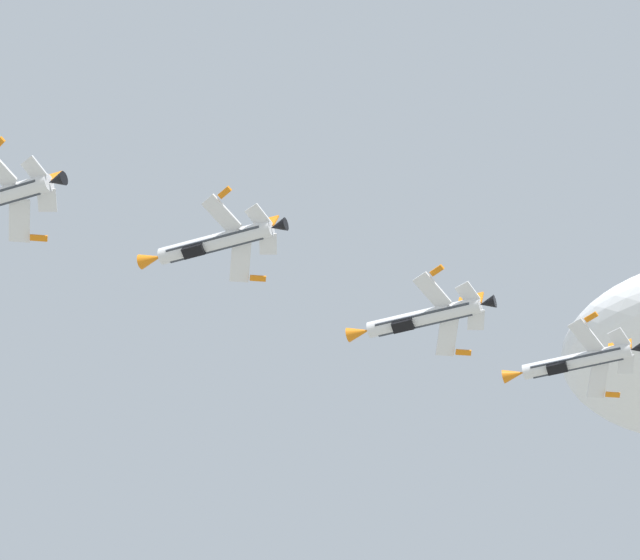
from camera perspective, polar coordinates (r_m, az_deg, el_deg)
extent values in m
cone|color=black|center=(121.69, -11.34, 4.25)|extent=(1.97, 1.82, 1.36)
cube|color=white|center=(124.46, -12.89, 2.54)|extent=(2.41, 3.94, 2.33)
cube|color=orange|center=(124.36, -12.09, 1.79)|extent=(1.67, 0.82, 0.49)
cube|color=white|center=(122.19, -12.28, 4.70)|extent=(2.58, 2.60, 1.27)
cube|color=white|center=(122.73, -11.74, 3.40)|extent=(1.77, 2.03, 1.27)
cube|color=orange|center=(124.16, -11.81, 4.29)|extent=(2.96, 2.30, 2.33)
cylinder|color=white|center=(130.18, -4.54, 1.64)|extent=(11.86, 5.68, 1.70)
cube|color=#383D47|center=(129.77, -4.60, 1.56)|extent=(9.98, 4.80, 1.05)
cone|color=orange|center=(132.92, -7.33, 0.90)|extent=(2.79, 2.29, 1.56)
cone|color=black|center=(127.91, -1.81, 2.35)|extent=(1.97, 1.82, 1.36)
ellipsoid|color=#192333|center=(131.72, -5.51, 1.47)|extent=(3.52, 2.49, 1.50)
cube|color=black|center=(130.26, -5.49, 1.27)|extent=(2.53, 2.04, 1.27)
cube|color=white|center=(128.76, -4.27, 2.84)|extent=(4.07, 3.94, 2.22)
cube|color=orange|center=(127.82, -4.15, 3.80)|extent=(1.52, 1.59, 0.48)
cube|color=white|center=(130.28, -3.47, 0.78)|extent=(2.41, 4.00, 2.22)
cube|color=orange|center=(130.57, -2.71, 0.08)|extent=(1.67, 0.83, 0.48)
cube|color=white|center=(128.00, -2.72, 2.79)|extent=(2.60, 2.62, 1.21)
cube|color=white|center=(128.89, -2.26, 1.57)|extent=(1.77, 2.06, 1.21)
cube|color=orange|center=(130.16, -2.44, 2.45)|extent=(2.93, 2.24, 2.37)
cylinder|color=white|center=(135.50, 4.53, -1.63)|extent=(11.86, 5.68, 1.70)
cube|color=#383D47|center=(135.08, 4.50, -1.71)|extent=(9.97, 4.78, 1.09)
cone|color=orange|center=(137.29, 1.69, -2.29)|extent=(2.79, 2.29, 1.56)
cone|color=black|center=(134.14, 7.26, -0.99)|extent=(1.97, 1.82, 1.36)
ellipsoid|color=#192333|center=(136.70, 3.51, -1.77)|extent=(3.52, 2.51, 1.51)
cube|color=black|center=(135.28, 3.62, -1.97)|extent=(2.54, 2.04, 1.29)
cube|color=white|center=(134.13, 4.89, -0.50)|extent=(4.01, 3.89, 2.35)
cube|color=orange|center=(133.19, 5.09, 0.42)|extent=(1.52, 1.59, 0.50)
cube|color=white|center=(136.01, 5.53, -2.46)|extent=(2.40, 3.93, 2.35)
cube|color=orange|center=(136.58, 6.23, -3.14)|extent=(1.67, 0.82, 0.50)
cube|color=white|center=(133.90, 6.41, -0.57)|extent=(2.58, 2.60, 1.28)
cube|color=white|center=(135.00, 6.77, -1.73)|extent=(1.77, 2.03, 1.28)
cube|color=orange|center=(136.15, 6.53, -0.88)|extent=(2.96, 2.31, 2.33)
cylinder|color=white|center=(148.48, 11.06, -3.47)|extent=(11.86, 5.68, 1.70)
cube|color=#383D47|center=(148.04, 11.05, -3.54)|extent=(9.96, 4.75, 1.16)
cone|color=orange|center=(149.53, 8.40, -4.07)|extent=(2.79, 2.29, 1.56)
cone|color=black|center=(147.80, 13.59, -2.89)|extent=(1.97, 1.82, 1.36)
ellipsoid|color=#192333|center=(149.42, 10.08, -3.60)|extent=(3.53, 2.53, 1.53)
cube|color=black|center=(148.01, 10.23, -3.77)|extent=(2.54, 2.05, 1.32)
cube|color=white|center=(147.30, 11.45, -2.42)|extent=(3.90, 3.78, 2.59)
cube|color=orange|center=(146.48, 11.66, -1.58)|extent=(1.51, 1.58, 0.52)
cube|color=white|center=(149.14, 11.95, -4.24)|extent=(2.38, 3.77, 2.59)
cube|color=orange|center=(149.80, 12.56, -4.87)|extent=(1.66, 0.82, 0.52)
cube|color=white|center=(147.40, 12.83, -2.50)|extent=(2.53, 2.54, 1.40)
cube|color=white|center=(148.48, 13.11, -3.57)|extent=(1.77, 1.95, 1.40)
cube|color=orange|center=(149.65, 12.86, -2.81)|extent=(3.01, 2.45, 2.24)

